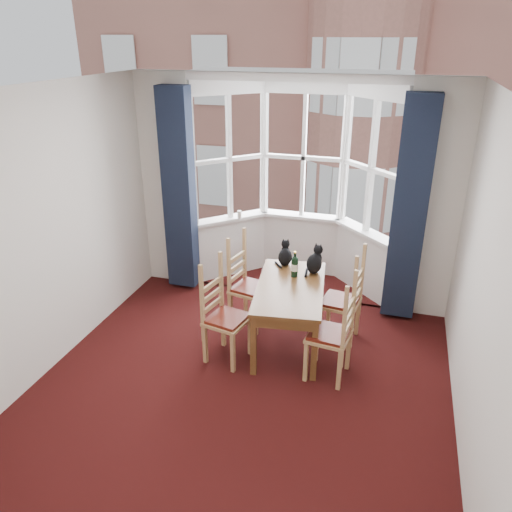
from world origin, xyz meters
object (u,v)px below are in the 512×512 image
at_px(wine_bottle, 295,266).
at_px(dining_table, 290,294).
at_px(cat_left, 285,255).
at_px(cat_right, 315,262).
at_px(chair_right_far, 348,304).
at_px(chair_left_far, 244,287).
at_px(candle_tall, 240,215).
at_px(chair_right_near, 338,337).
at_px(chair_left_near, 220,318).

bearing_deg(wine_bottle, dining_table, -87.37).
height_order(cat_left, cat_right, cat_right).
xyz_separation_m(chair_right_far, cat_right, (-0.43, 0.18, 0.38)).
xyz_separation_m(chair_left_far, candle_tall, (-0.44, 1.21, 0.45)).
xyz_separation_m(chair_right_near, wine_bottle, (-0.60, 0.71, 0.38)).
distance_m(dining_table, wine_bottle, 0.33).
bearing_deg(chair_left_near, dining_table, 34.36).
bearing_deg(cat_right, chair_right_near, -64.96).
xyz_separation_m(cat_right, wine_bottle, (-0.19, -0.17, 0.00)).
height_order(chair_left_far, cat_right, cat_right).
height_order(chair_right_far, wine_bottle, wine_bottle).
distance_m(chair_right_near, candle_tall, 2.60).
xyz_separation_m(chair_left_near, chair_right_near, (1.24, -0.02, 0.00)).
relative_size(cat_left, cat_right, 0.91).
height_order(chair_left_near, chair_right_far, same).
bearing_deg(cat_left, chair_left_far, -151.53).
xyz_separation_m(chair_left_near, cat_left, (0.46, 0.97, 0.36)).
bearing_deg(chair_left_far, chair_left_near, -92.22).
distance_m(chair_right_far, wine_bottle, 0.73).
bearing_deg(chair_left_far, wine_bottle, -3.82).
bearing_deg(wine_bottle, candle_tall, 130.09).
xyz_separation_m(chair_left_far, chair_right_near, (1.21, -0.75, 0.00)).
xyz_separation_m(wine_bottle, candle_tall, (-1.05, 1.25, 0.07)).
height_order(dining_table, chair_right_near, chair_right_near).
relative_size(chair_right_far, candle_tall, 8.42).
bearing_deg(chair_right_far, cat_right, 156.66).
relative_size(dining_table, cat_left, 4.59).
bearing_deg(chair_left_near, wine_bottle, 47.33).
distance_m(chair_left_far, chair_right_near, 1.42).
xyz_separation_m(chair_right_near, candle_tall, (-1.66, 1.96, 0.45)).
distance_m(dining_table, chair_right_near, 0.76).
relative_size(chair_right_near, wine_bottle, 3.09).
xyz_separation_m(dining_table, cat_left, (-0.18, 0.52, 0.21)).
bearing_deg(wine_bottle, chair_right_far, -1.52).
relative_size(chair_right_near, cat_right, 2.74).
bearing_deg(cat_left, cat_right, -16.60).
height_order(chair_right_far, cat_left, cat_left).
bearing_deg(candle_tall, cat_left, -47.91).
relative_size(chair_right_far, cat_left, 3.00).
bearing_deg(chair_right_far, chair_right_near, -91.47).
distance_m(dining_table, chair_left_near, 0.80).
bearing_deg(wine_bottle, chair_right_near, -49.61).
bearing_deg(cat_left, wine_bottle, -57.98).
relative_size(chair_left_far, chair_right_far, 1.00).
height_order(chair_left_near, chair_right_near, same).
bearing_deg(dining_table, chair_left_far, 155.06).
distance_m(chair_right_near, wine_bottle, 1.00).
bearing_deg(candle_tall, chair_left_far, -69.85).
xyz_separation_m(cat_left, candle_tall, (-0.88, 0.97, 0.09)).
bearing_deg(chair_right_far, chair_left_near, -151.77).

